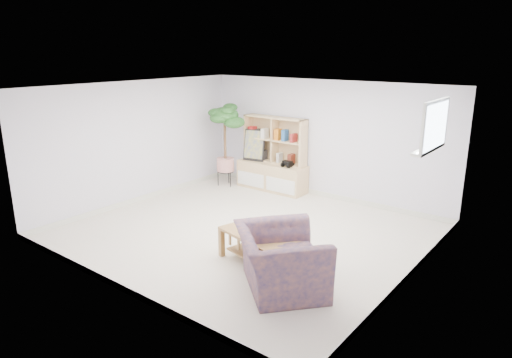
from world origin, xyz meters
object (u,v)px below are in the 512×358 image
Objects in this scene: storage_unit at (272,154)px; coffee_table at (259,248)px; floor_tree at (225,145)px; armchair at (281,256)px.

coffee_table is (1.96, -3.04, -0.56)m from storage_unit.
storage_unit reaches higher than coffee_table.
floor_tree is (-2.97, 2.66, 0.69)m from coffee_table.
floor_tree is (-1.01, -0.38, 0.12)m from storage_unit.
armchair is (2.60, -3.42, -0.35)m from storage_unit.
floor_tree reaches higher than armchair.
floor_tree is 4.75m from armchair.
armchair is (0.65, -0.38, 0.21)m from coffee_table.
floor_tree is 1.53× the size of armchair.
storage_unit is 1.40× the size of coffee_table.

